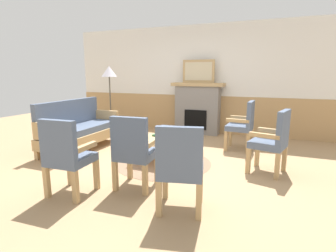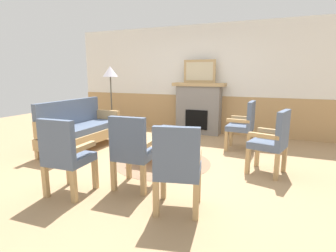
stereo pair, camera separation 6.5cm
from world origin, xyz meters
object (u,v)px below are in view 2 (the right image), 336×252
fireplace (199,108)px  armchair_front_center (65,154)px  floor_lamp_by_couch (110,76)px  couch (80,129)px  armchair_near_fireplace (273,139)px  armchair_front_left (132,149)px  armchair_by_window_left (244,124)px  armchair_corner_left (178,165)px  framed_picture (199,71)px  footstool (168,130)px  coffee_table (163,141)px  book_on_table (158,135)px

fireplace → armchair_front_center: (-0.50, -4.03, -0.11)m
floor_lamp_by_couch → couch: bearing=-85.6°
armchair_near_fireplace → floor_lamp_by_couch: (-3.70, 1.24, 0.91)m
couch → fireplace: bearing=51.8°
armchair_front_left → armchair_by_window_left: bearing=65.4°
armchair_by_window_left → armchair_corner_left: size_ratio=1.00×
couch → armchair_front_center: 2.18m
framed_picture → footstool: size_ratio=2.00×
fireplace → couch: (-1.80, -2.29, -0.26)m
coffee_table → footstool: 1.32m
book_on_table → armchair_front_center: size_ratio=0.19×
couch → armchair_front_left: same height
coffee_table → armchair_corner_left: armchair_corner_left is taller
fireplace → armchair_front_left: size_ratio=1.33×
footstool → floor_lamp_by_couch: size_ratio=0.24×
couch → footstool: 1.82m
framed_picture → coffee_table: framed_picture is taller
framed_picture → couch: 3.13m
book_on_table → footstool: (-0.32, 1.16, -0.17)m
armchair_front_left → armchair_corner_left: 0.82m
book_on_table → armchair_front_left: (0.18, -1.17, 0.08)m
book_on_table → footstool: bearing=105.2°
armchair_by_window_left → floor_lamp_by_couch: size_ratio=0.58×
couch → coffee_table: couch is taller
armchair_front_left → armchair_corner_left: bearing=-23.9°
fireplace → framed_picture: size_ratio=1.62×
couch → armchair_by_window_left: 3.26m
armchair_front_center → floor_lamp_by_couch: (-1.39, 2.99, 0.91)m
armchair_by_window_left → armchair_front_center: bearing=-121.3°
armchair_by_window_left → coffee_table: bearing=-131.6°
armchair_front_center → footstool: bearing=86.6°
couch → coffee_table: 1.90m
coffee_table → floor_lamp_by_couch: size_ratio=0.57×
footstool → armchair_near_fireplace: size_ratio=0.41×
armchair_near_fireplace → armchair_by_window_left: size_ratio=1.00×
framed_picture → armchair_corner_left: size_ratio=0.82×
armchair_near_fireplace → armchair_by_window_left: (-0.56, 1.14, 0.00)m
framed_picture → armchair_front_center: 4.19m
floor_lamp_by_couch → framed_picture: bearing=28.9°
framed_picture → armchair_by_window_left: framed_picture is taller
coffee_table → armchair_front_center: bearing=-110.7°
book_on_table → armchair_corner_left: bearing=-58.4°
coffee_table → armchair_near_fireplace: (1.72, 0.17, 0.15)m
book_on_table → armchair_near_fireplace: bearing=2.8°
fireplace → book_on_table: size_ratio=7.02×
fireplace → framed_picture: bearing=90.0°
floor_lamp_by_couch → armchair_front_left: bearing=-50.7°
fireplace → floor_lamp_by_couch: floor_lamp_by_couch is taller
armchair_near_fireplace → armchair_front_center: 2.90m
armchair_front_center → armchair_corner_left: bearing=6.2°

